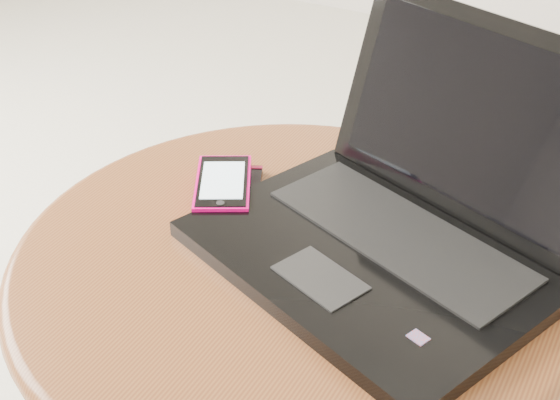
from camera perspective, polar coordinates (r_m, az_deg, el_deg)
The scene contains 4 objects.
table at distance 0.91m, azimuth 0.73°, elevation -9.07°, with size 0.62×0.62×0.49m.
laptop at distance 0.84m, azimuth 8.59°, elevation -1.30°, with size 0.44×0.42×0.23m.
phone_black at distance 0.94m, azimuth -3.32°, elevation 0.54°, with size 0.10×0.13×0.01m.
phone_pink at distance 0.93m, azimuth -4.18°, elevation 1.12°, with size 0.11×0.14×0.01m.
Camera 1 is at (0.33, -0.57, 1.00)m, focal length 50.13 mm.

